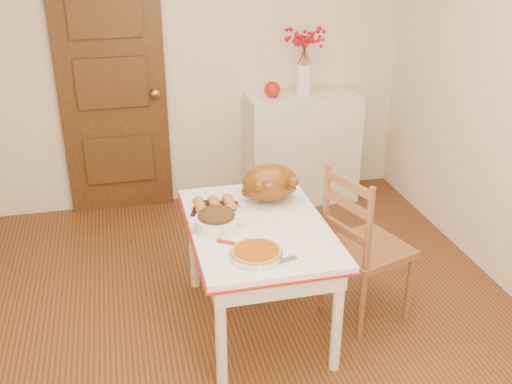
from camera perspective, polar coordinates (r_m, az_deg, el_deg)
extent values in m
cube|color=#42250D|center=(3.72, -0.14, -13.30)|extent=(3.50, 4.00, 0.00)
cube|color=beige|center=(5.01, -5.58, 12.65)|extent=(3.50, 0.00, 2.50)
cube|color=#381E0C|center=(4.98, -13.52, 9.42)|extent=(0.85, 0.06, 2.06)
cube|color=silver|center=(5.20, 4.38, 4.20)|extent=(0.94, 0.42, 0.94)
sphere|color=#AC1A10|center=(4.97, 1.57, 9.75)|extent=(0.13, 0.13, 0.13)
cylinder|color=#954803|center=(3.10, 0.04, -5.76)|extent=(0.35, 0.35, 0.06)
cylinder|color=white|center=(3.82, -0.64, 0.79)|extent=(0.06, 0.06, 0.11)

